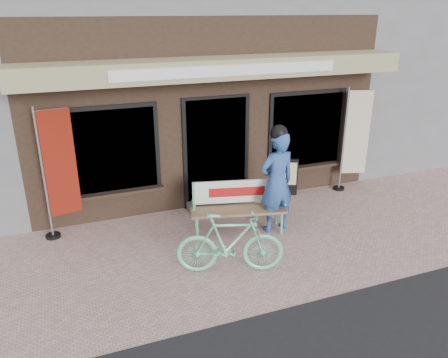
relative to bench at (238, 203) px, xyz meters
name	(u,v)px	position (x,y,z in m)	size (l,w,h in m)	color
ground	(257,250)	(0.03, -0.79, -0.53)	(70.00, 70.00, 0.00)	#CBA39B
storefront	(174,41)	(0.03, 4.17, 2.46)	(7.00, 6.77, 6.00)	black
neighbor_right_near	(431,39)	(8.53, 4.71, 2.27)	(10.00, 7.00, 5.60)	slate
bench	(238,203)	(0.00, 0.00, 0.00)	(1.72, 0.80, 0.90)	#71DCA9
person	(277,180)	(0.63, -0.23, 0.42)	(0.71, 0.50, 1.93)	#2D539D
bicycle	(230,243)	(-0.62, -1.20, -0.05)	(0.45, 1.61, 0.97)	#71DCA9
nobori_red	(58,171)	(-2.88, 0.91, 0.66)	(0.68, 0.30, 2.30)	gray
nobori_cream	(354,138)	(3.02, 0.87, 0.63)	(0.66, 0.32, 2.24)	gray
menu_stand	(288,177)	(1.59, 1.08, -0.12)	(0.40, 0.22, 0.80)	black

